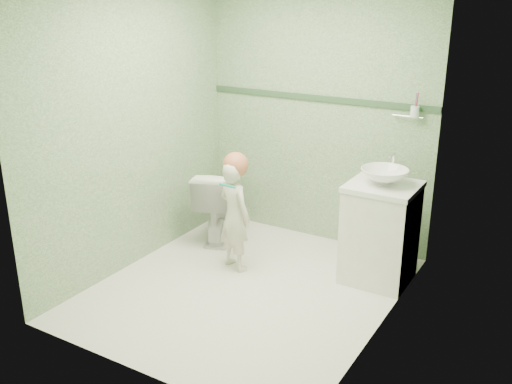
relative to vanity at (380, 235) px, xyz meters
The scene contains 12 objects.
ground 1.16m from the vanity, 140.19° to the right, with size 2.50×2.50×0.00m, color white.
room_shell 1.35m from the vanity, 140.19° to the right, with size 2.50×2.54×2.40m.
trim_stripe 1.38m from the vanity, 147.36° to the left, with size 2.20×0.02×0.05m, color #315032.
vanity is the anchor object (origin of this frame).
counter 0.41m from the vanity, ahead, with size 0.54×0.52×0.04m, color white.
basin 0.49m from the vanity, ahead, with size 0.37×0.37×0.13m, color white.
faucet 0.60m from the vanity, 90.00° to the left, with size 0.03×0.13×0.18m.
cup_holder 1.05m from the vanity, 83.73° to the left, with size 0.26×0.07×0.21m.
toilet 1.58m from the vanity, behind, with size 0.39×0.68×0.70m, color white.
toddler 1.21m from the vanity, 159.59° to the right, with size 0.35×0.23×0.95m, color beige.
hair_cap 1.30m from the vanity, 160.71° to the right, with size 0.21×0.21×0.21m, color #B46444.
teal_toothbrush 1.30m from the vanity, 152.92° to the right, with size 0.11×0.14×0.08m.
Camera 1 is at (2.16, -3.48, 2.26)m, focal length 40.32 mm.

